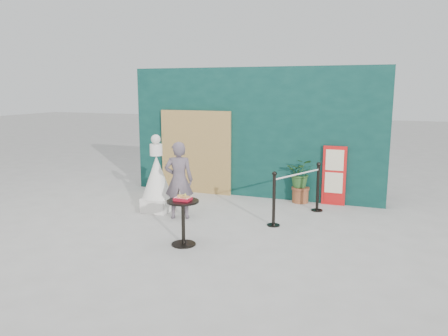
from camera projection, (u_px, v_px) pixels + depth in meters
ground at (199, 236)px, 7.56m from camera, size 60.00×60.00×0.00m
back_wall at (254, 133)px, 10.18m from camera, size 6.00×0.30×3.00m
bamboo_fence at (196, 152)px, 10.57m from camera, size 1.80×0.08×2.00m
woman at (179, 180)px, 8.50m from camera, size 0.65×0.54×1.52m
menu_board at (334, 176)px, 9.49m from camera, size 0.50×0.07×1.30m
statue at (157, 180)px, 9.00m from camera, size 0.63×0.63×1.60m
cafe_table at (183, 215)px, 7.08m from camera, size 0.52×0.52×0.75m
food_basket at (183, 198)px, 7.02m from camera, size 0.26×0.19×0.11m
planter at (301, 177)px, 9.70m from camera, size 0.59×0.51×1.00m
stanchion_barrier at (297, 193)px, 8.55m from camera, size 0.84×1.54×1.03m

